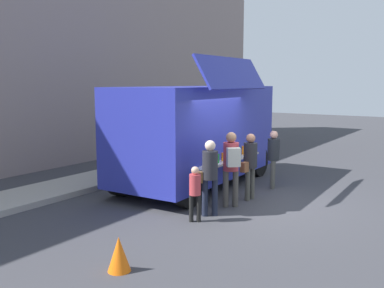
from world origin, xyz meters
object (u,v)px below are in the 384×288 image
(traffic_cone_orange, at_px, (119,254))
(customer_rear_waiting, at_px, (209,171))
(child_near_queue, at_px, (195,189))
(customer_front_ordering, at_px, (250,161))
(food_truck_main, at_px, (197,132))
(trash_bin, at_px, (198,145))
(customer_mid_with_backpack, at_px, (231,162))
(customer_extra_browsing, at_px, (273,154))

(traffic_cone_orange, xyz_separation_m, customer_rear_waiting, (3.16, 0.32, 0.71))
(customer_rear_waiting, relative_size, child_near_queue, 1.42)
(traffic_cone_orange, distance_m, child_near_queue, 2.70)
(customer_front_ordering, xyz_separation_m, customer_rear_waiting, (-1.67, 0.14, 0.01))
(food_truck_main, xyz_separation_m, trash_bin, (3.61, 2.32, -1.01))
(customer_front_ordering, relative_size, customer_rear_waiting, 0.99)
(food_truck_main, bearing_deg, traffic_cone_orange, -160.50)
(traffic_cone_orange, height_order, trash_bin, trash_bin)
(traffic_cone_orange, bearing_deg, customer_mid_with_backpack, 3.58)
(customer_rear_waiting, height_order, child_near_queue, customer_rear_waiting)
(food_truck_main, relative_size, customer_front_ordering, 3.36)
(customer_rear_waiting, bearing_deg, traffic_cone_orange, 143.29)
(customer_front_ordering, xyz_separation_m, customer_extra_browsing, (1.44, 0.01, -0.03))
(trash_bin, height_order, customer_front_ordering, customer_front_ordering)
(food_truck_main, distance_m, customer_extra_browsing, 2.20)
(food_truck_main, height_order, trash_bin, food_truck_main)
(food_truck_main, bearing_deg, customer_rear_waiting, -143.30)
(customer_mid_with_backpack, relative_size, customer_rear_waiting, 1.06)
(customer_extra_browsing, distance_m, child_near_queue, 3.64)
(traffic_cone_orange, xyz_separation_m, trash_bin, (9.03, 4.46, 0.24))
(food_truck_main, xyz_separation_m, customer_mid_with_backpack, (-1.42, -1.89, -0.44))
(traffic_cone_orange, bearing_deg, food_truck_main, 21.57)
(customer_rear_waiting, bearing_deg, customer_mid_with_backpack, -47.61)
(customer_mid_with_backpack, bearing_deg, food_truck_main, 11.98)
(traffic_cone_orange, xyz_separation_m, customer_extra_browsing, (6.27, 0.19, 0.68))
(customer_mid_with_backpack, xyz_separation_m, customer_extra_browsing, (2.27, -0.06, -0.13))
(trash_bin, height_order, customer_rear_waiting, customer_rear_waiting)
(food_truck_main, distance_m, customer_rear_waiting, 2.95)
(customer_rear_waiting, bearing_deg, food_truck_main, -3.81)
(customer_extra_browsing, bearing_deg, child_near_queue, 68.05)
(customer_rear_waiting, bearing_deg, customer_extra_browsing, -45.02)
(customer_front_ordering, height_order, customer_extra_browsing, customer_front_ordering)
(traffic_cone_orange, bearing_deg, child_near_queue, 7.61)
(trash_bin, height_order, child_near_queue, child_near_queue)
(traffic_cone_orange, relative_size, customer_front_ordering, 0.33)
(child_near_queue, bearing_deg, customer_mid_with_backpack, -37.45)
(food_truck_main, distance_m, child_near_queue, 3.40)
(customer_rear_waiting, bearing_deg, customer_front_ordering, -47.32)
(customer_rear_waiting, bearing_deg, trash_bin, -7.41)
(traffic_cone_orange, xyz_separation_m, customer_front_ordering, (4.83, 0.19, 0.71))
(food_truck_main, height_order, traffic_cone_orange, food_truck_main)
(trash_bin, distance_m, child_near_queue, 7.60)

